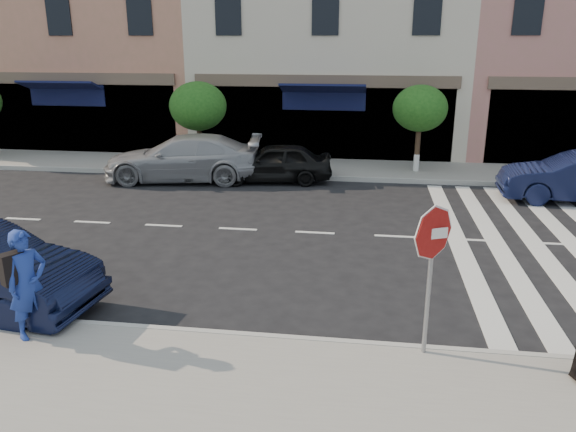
# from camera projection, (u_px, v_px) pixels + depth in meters

# --- Properties ---
(ground) EXTENTS (120.00, 120.00, 0.00)m
(ground) POSITION_uv_depth(u_px,v_px,m) (295.00, 303.00, 10.46)
(ground) COLOR black
(ground) RESTS_ON ground
(sidewalk_far) EXTENTS (60.00, 3.00, 0.15)m
(sidewalk_far) POSITION_uv_depth(u_px,v_px,m) (333.00, 169.00, 20.81)
(sidewalk_far) COLOR gray
(sidewalk_far) RESTS_ON ground
(building_centre) EXTENTS (11.00, 9.00, 11.00)m
(building_centre) POSITION_uv_depth(u_px,v_px,m) (333.00, 19.00, 24.89)
(building_centre) COLOR beige
(building_centre) RESTS_ON ground
(street_tree_wb) EXTENTS (2.10, 2.10, 3.06)m
(street_tree_wb) POSITION_uv_depth(u_px,v_px,m) (198.00, 106.00, 20.62)
(street_tree_wb) COLOR #473323
(street_tree_wb) RESTS_ON sidewalk_far
(street_tree_c) EXTENTS (1.90, 1.90, 3.04)m
(street_tree_c) POSITION_uv_depth(u_px,v_px,m) (420.00, 109.00, 19.53)
(street_tree_c) COLOR #473323
(street_tree_c) RESTS_ON sidewalk_far
(stop_sign) EXTENTS (0.77, 0.36, 2.35)m
(stop_sign) POSITION_uv_depth(u_px,v_px,m) (432.00, 247.00, 8.02)
(stop_sign) COLOR gray
(stop_sign) RESTS_ON sidewalk_near
(photographer) EXTENTS (0.71, 0.78, 1.78)m
(photographer) POSITION_uv_depth(u_px,v_px,m) (28.00, 284.00, 8.79)
(photographer) COLOR navy
(photographer) RESTS_ON sidewalk_near
(car_far_left) EXTENTS (5.61, 2.86, 1.56)m
(car_far_left) POSITION_uv_depth(u_px,v_px,m) (183.00, 158.00, 19.26)
(car_far_left) COLOR #96969B
(car_far_left) RESTS_ON ground
(car_far_mid) EXTENTS (4.08, 2.08, 1.33)m
(car_far_mid) POSITION_uv_depth(u_px,v_px,m) (274.00, 163.00, 19.09)
(car_far_mid) COLOR black
(car_far_mid) RESTS_ON ground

